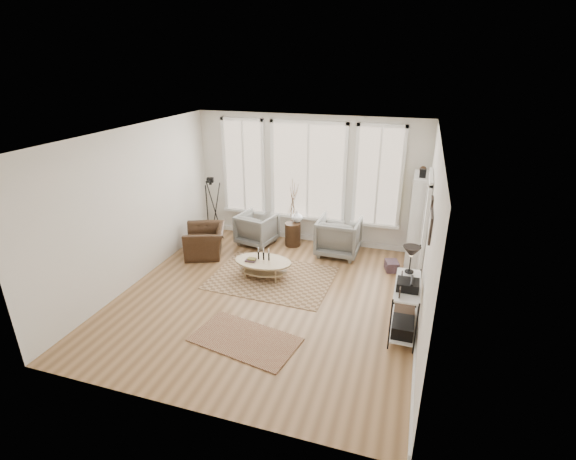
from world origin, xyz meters
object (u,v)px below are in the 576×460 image
(bookcase, at_px, (417,220))
(armchair_right, at_px, (339,236))
(armchair_left, at_px, (257,229))
(accent_chair, at_px, (205,241))
(low_shelf, at_px, (405,303))
(side_table, at_px, (293,216))
(coffee_table, at_px, (263,264))

(bookcase, distance_m, armchair_right, 1.67)
(armchair_left, bearing_deg, accent_chair, 57.37)
(low_shelf, bearing_deg, side_table, 134.90)
(armchair_right, distance_m, side_table, 1.14)
(low_shelf, bearing_deg, coffee_table, 160.19)
(side_table, relative_size, accent_chair, 1.57)
(coffee_table, distance_m, accent_chair, 1.68)
(bookcase, distance_m, coffee_table, 3.25)
(armchair_left, xyz_separation_m, accent_chair, (-0.86, -0.88, -0.05))
(bookcase, height_order, low_shelf, bookcase)
(armchair_left, relative_size, armchair_right, 0.88)
(armchair_right, xyz_separation_m, accent_chair, (-2.77, -0.88, -0.10))
(armchair_left, bearing_deg, coffee_table, 127.04)
(coffee_table, bearing_deg, armchair_right, 51.08)
(side_table, bearing_deg, bookcase, -2.08)
(coffee_table, bearing_deg, armchair_left, 115.31)
(low_shelf, xyz_separation_m, side_table, (-2.61, 2.62, 0.21))
(bookcase, relative_size, accent_chair, 2.15)
(low_shelf, bearing_deg, bookcase, 88.72)
(armchair_left, height_order, accent_chair, armchair_left)
(side_table, bearing_deg, coffee_table, -94.09)
(armchair_right, relative_size, side_table, 0.60)
(low_shelf, bearing_deg, accent_chair, 159.65)
(side_table, bearing_deg, armchair_left, -169.83)
(accent_chair, bearing_deg, coffee_table, 45.88)
(bookcase, xyz_separation_m, coffee_table, (-2.78, -1.54, -0.68))
(low_shelf, distance_m, armchair_left, 4.23)
(low_shelf, relative_size, armchair_right, 1.43)
(bookcase, bearing_deg, accent_chair, -167.92)
(bookcase, relative_size, coffee_table, 1.82)
(low_shelf, distance_m, coffee_table, 2.91)
(side_table, bearing_deg, accent_chair, -148.58)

